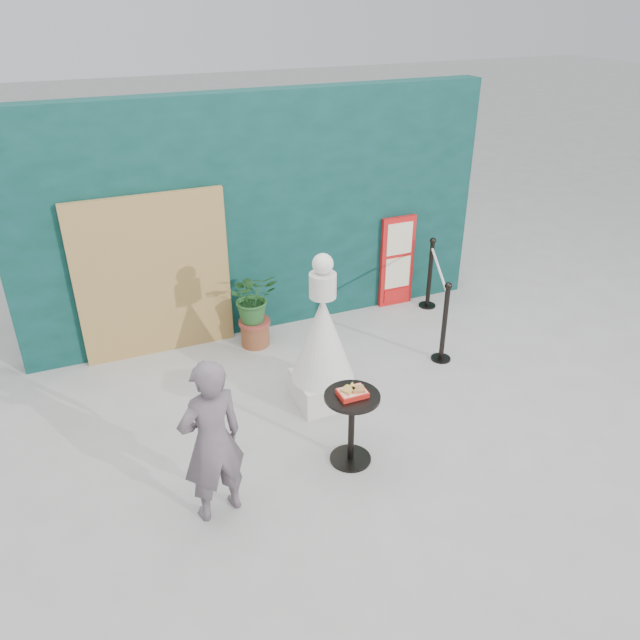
# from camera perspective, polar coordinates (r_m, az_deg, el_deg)

# --- Properties ---
(ground) EXTENTS (60.00, 60.00, 0.00)m
(ground) POSITION_cam_1_polar(r_m,az_deg,el_deg) (6.11, 4.49, -13.31)
(ground) COLOR #ADAAA5
(ground) RESTS_ON ground
(back_wall) EXTENTS (6.00, 0.30, 3.00)m
(back_wall) POSITION_cam_1_polar(r_m,az_deg,el_deg) (7.91, -5.55, 9.42)
(back_wall) COLOR #0A302A
(back_wall) RESTS_ON ground
(bamboo_fence) EXTENTS (1.80, 0.08, 2.00)m
(bamboo_fence) POSITION_cam_1_polar(r_m,az_deg,el_deg) (7.63, -14.95, 3.79)
(bamboo_fence) COLOR tan
(bamboo_fence) RESTS_ON ground
(woman) EXTENTS (0.62, 0.48, 1.53)m
(woman) POSITION_cam_1_polar(r_m,az_deg,el_deg) (5.25, -9.86, -10.87)
(woman) COLOR #63555C
(woman) RESTS_ON ground
(menu_board) EXTENTS (0.50, 0.07, 1.30)m
(menu_board) POSITION_cam_1_polar(r_m,az_deg,el_deg) (8.76, 7.06, 5.31)
(menu_board) COLOR red
(menu_board) RESTS_ON ground
(statue) EXTENTS (0.68, 0.68, 1.74)m
(statue) POSITION_cam_1_polar(r_m,az_deg,el_deg) (6.55, 0.24, -2.30)
(statue) COLOR silver
(statue) RESTS_ON ground
(cafe_table) EXTENTS (0.52, 0.52, 0.75)m
(cafe_table) POSITION_cam_1_polar(r_m,az_deg,el_deg) (5.87, 2.90, -8.91)
(cafe_table) COLOR black
(cafe_table) RESTS_ON ground
(food_basket) EXTENTS (0.26, 0.19, 0.11)m
(food_basket) POSITION_cam_1_polar(r_m,az_deg,el_deg) (5.70, 2.98, -6.59)
(food_basket) COLOR red
(food_basket) RESTS_ON cafe_table
(planter) EXTENTS (0.59, 0.51, 1.00)m
(planter) POSITION_cam_1_polar(r_m,az_deg,el_deg) (7.72, -6.11, 1.50)
(planter) COLOR brown
(planter) RESTS_ON ground
(stanchion_barrier) EXTENTS (0.84, 1.54, 1.03)m
(stanchion_barrier) POSITION_cam_1_polar(r_m,az_deg,el_deg) (8.18, 10.61, 2.08)
(stanchion_barrier) COLOR black
(stanchion_barrier) RESTS_ON ground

